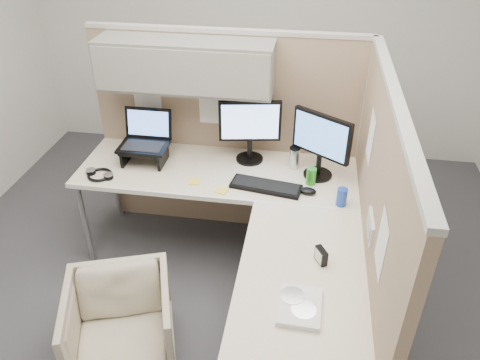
# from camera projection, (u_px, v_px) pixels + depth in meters

# --- Properties ---
(ground) EXTENTS (4.50, 4.50, 0.00)m
(ground) POSITION_uv_depth(u_px,v_px,m) (220.00, 299.00, 3.28)
(ground) COLOR #38373C
(ground) RESTS_ON ground
(partition_back) EXTENTS (2.00, 0.36, 1.63)m
(partition_back) POSITION_uv_depth(u_px,v_px,m) (210.00, 105.00, 3.39)
(partition_back) COLOR #997D64
(partition_back) RESTS_ON ground
(partition_right) EXTENTS (0.07, 2.03, 1.63)m
(partition_right) POSITION_uv_depth(u_px,v_px,m) (370.00, 227.00, 2.66)
(partition_right) COLOR #997D64
(partition_right) RESTS_ON ground
(desk) EXTENTS (2.00, 1.98, 0.73)m
(desk) POSITION_uv_depth(u_px,v_px,m) (241.00, 212.00, 2.99)
(desk) COLOR beige
(desk) RESTS_ON ground
(office_chair) EXTENTS (0.74, 0.72, 0.61)m
(office_chair) POSITION_uv_depth(u_px,v_px,m) (121.00, 322.00, 2.73)
(office_chair) COLOR beige
(office_chair) RESTS_ON ground
(monitor_left) EXTENTS (0.44, 0.20, 0.47)m
(monitor_left) POSITION_uv_depth(u_px,v_px,m) (250.00, 126.00, 3.31)
(monitor_left) COLOR black
(monitor_left) RESTS_ON desk
(monitor_right) EXTENTS (0.39, 0.27, 0.47)m
(monitor_right) POSITION_uv_depth(u_px,v_px,m) (321.00, 141.00, 3.12)
(monitor_right) COLOR black
(monitor_right) RESTS_ON desk
(laptop_station) EXTENTS (0.35, 0.30, 0.36)m
(laptop_station) POSITION_uv_depth(u_px,v_px,m) (145.00, 143.00, 3.38)
(laptop_station) COLOR black
(laptop_station) RESTS_ON desk
(keyboard) EXTENTS (0.49, 0.23, 0.02)m
(keyboard) POSITION_uv_depth(u_px,v_px,m) (266.00, 186.00, 3.14)
(keyboard) COLOR black
(keyboard) RESTS_ON desk
(mouse) EXTENTS (0.12, 0.08, 0.04)m
(mouse) POSITION_uv_depth(u_px,v_px,m) (308.00, 191.00, 3.08)
(mouse) COLOR black
(mouse) RESTS_ON desk
(travel_mug) EXTENTS (0.08, 0.08, 0.16)m
(travel_mug) POSITION_uv_depth(u_px,v_px,m) (294.00, 158.00, 3.32)
(travel_mug) COLOR silver
(travel_mug) RESTS_ON desk
(soda_can_green) EXTENTS (0.07, 0.07, 0.12)m
(soda_can_green) POSITION_uv_depth(u_px,v_px,m) (342.00, 197.00, 2.95)
(soda_can_green) COLOR #1E3FA5
(soda_can_green) RESTS_ON desk
(soda_can_silver) EXTENTS (0.07, 0.07, 0.12)m
(soda_can_silver) POSITION_uv_depth(u_px,v_px,m) (311.00, 176.00, 3.16)
(soda_can_silver) COLOR #268C1E
(soda_can_silver) RESTS_ON desk
(sticky_note_b) EXTENTS (0.09, 0.09, 0.01)m
(sticky_note_b) POSITION_uv_depth(u_px,v_px,m) (222.00, 191.00, 3.11)
(sticky_note_b) COLOR yellow
(sticky_note_b) RESTS_ON desk
(sticky_note_a) EXTENTS (0.08, 0.08, 0.01)m
(sticky_note_a) POSITION_uv_depth(u_px,v_px,m) (195.00, 182.00, 3.20)
(sticky_note_a) COLOR yellow
(sticky_note_a) RESTS_ON desk
(headphones) EXTENTS (0.21, 0.21, 0.03)m
(headphones) POSITION_uv_depth(u_px,v_px,m) (100.00, 175.00, 3.26)
(headphones) COLOR black
(headphones) RESTS_ON desk
(paper_stack) EXTENTS (0.21, 0.27, 0.03)m
(paper_stack) POSITION_uv_depth(u_px,v_px,m) (300.00, 306.00, 2.26)
(paper_stack) COLOR white
(paper_stack) RESTS_ON desk
(desk_clock) EXTENTS (0.07, 0.09, 0.09)m
(desk_clock) POSITION_uv_depth(u_px,v_px,m) (321.00, 256.00, 2.52)
(desk_clock) COLOR black
(desk_clock) RESTS_ON desk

